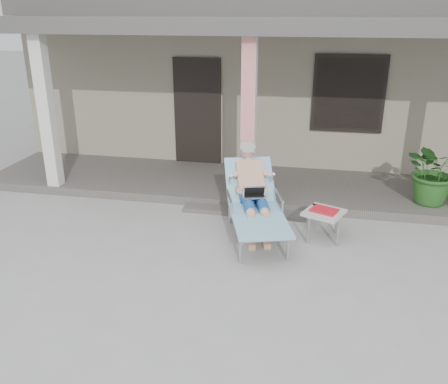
# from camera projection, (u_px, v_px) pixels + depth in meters

# --- Properties ---
(ground) EXTENTS (60.00, 60.00, 0.00)m
(ground) POSITION_uv_depth(u_px,v_px,m) (221.00, 271.00, 6.04)
(ground) COLOR #9E9E99
(ground) RESTS_ON ground
(house) EXTENTS (10.40, 5.40, 3.30)m
(house) POSITION_uv_depth(u_px,v_px,m) (276.00, 74.00, 11.38)
(house) COLOR gray
(house) RESTS_ON ground
(porch_deck) EXTENTS (10.00, 2.00, 0.15)m
(porch_deck) POSITION_uv_depth(u_px,v_px,m) (254.00, 185.00, 8.76)
(porch_deck) COLOR #605B56
(porch_deck) RESTS_ON ground
(porch_overhang) EXTENTS (10.00, 2.30, 2.85)m
(porch_overhang) POSITION_uv_depth(u_px,v_px,m) (257.00, 31.00, 7.73)
(porch_overhang) COLOR silver
(porch_overhang) RESTS_ON porch_deck
(porch_step) EXTENTS (2.00, 0.30, 0.07)m
(porch_step) POSITION_uv_depth(u_px,v_px,m) (244.00, 212.00, 7.72)
(porch_step) COLOR #605B56
(porch_step) RESTS_ON ground
(lounger) EXTENTS (1.24, 2.01, 1.26)m
(lounger) POSITION_uv_depth(u_px,v_px,m) (254.00, 182.00, 6.86)
(lounger) COLOR #B7B7BC
(lounger) RESTS_ON ground
(side_table) EXTENTS (0.67, 0.67, 0.46)m
(side_table) POSITION_uv_depth(u_px,v_px,m) (324.00, 214.00, 6.77)
(side_table) COLOR beige
(side_table) RESTS_ON ground
(potted_palm) EXTENTS (1.26, 1.20, 1.11)m
(potted_palm) POSITION_uv_depth(u_px,v_px,m) (435.00, 170.00, 7.61)
(potted_palm) COLOR #26591E
(potted_palm) RESTS_ON porch_deck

